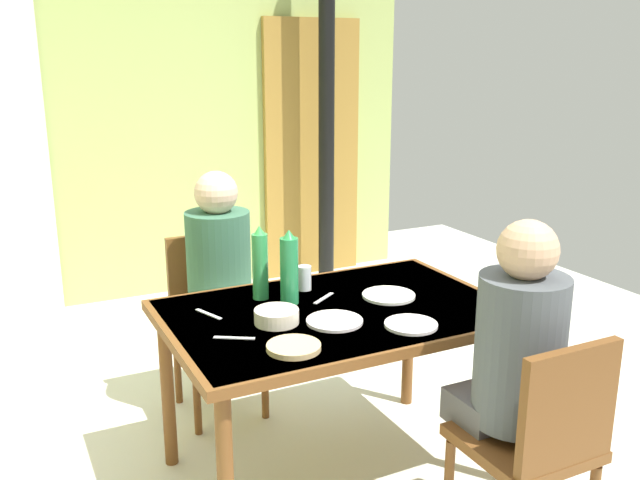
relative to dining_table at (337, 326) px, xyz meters
The scene contains 20 objects.
ground_plane 0.72m from the dining_table, 154.52° to the left, with size 6.64×6.64×0.00m, color silver.
wall_back 2.77m from the dining_table, 95.29° to the left, with size 4.27×0.10×2.70m, color #A5B965.
door_wooden 2.85m from the dining_table, 66.21° to the left, with size 0.80×0.05×2.00m, color olive.
stove_pipe_column 2.67m from the dining_table, 64.00° to the left, with size 0.12×0.12×2.70m, color black.
dining_table is the anchor object (origin of this frame).
chair_near_diner 0.89m from the dining_table, 67.38° to the right, with size 0.40×0.40×0.87m.
chair_far_diner 0.86m from the dining_table, 108.31° to the left, with size 0.40×0.40×0.87m.
person_near_diner 0.75m from the dining_table, 63.35° to the right, with size 0.30×0.37×0.77m.
person_far_diner 0.73m from the dining_table, 111.73° to the left, with size 0.30×0.37×0.77m.
water_bottle_green_near 0.30m from the dining_table, 133.92° to the left, with size 0.08×0.08×0.31m.
water_bottle_green_far 0.40m from the dining_table, 131.85° to the left, with size 0.07×0.07×0.31m.
serving_bowl_center 0.29m from the dining_table, behind, with size 0.17×0.17×0.06m, color beige.
dinner_plate_near_left 0.28m from the dining_table, ahead, with size 0.22×0.22×0.01m, color white.
dinner_plate_near_right 0.17m from the dining_table, 120.92° to the right, with size 0.22×0.22×0.01m, color white.
dinner_plate_far_center 0.34m from the dining_table, 59.70° to the right, with size 0.20×0.20×0.01m, color white.
drinking_glass_by_near_diner 0.30m from the dining_table, 93.33° to the left, with size 0.06×0.06×0.11m, color silver.
bread_plate_sliced 0.43m from the dining_table, 138.21° to the right, with size 0.19×0.19×0.02m, color #DBB77A.
cutlery_knife_near 0.51m from the dining_table, 160.55° to the left, with size 0.15×0.02×0.00m, color silver.
cutlery_fork_near 0.15m from the dining_table, 87.07° to the left, with size 0.15×0.02×0.00m, color silver.
cutlery_knife_far 0.48m from the dining_table, 168.07° to the right, with size 0.15×0.02×0.00m, color silver.
Camera 1 is at (-0.96, -2.40, 1.73)m, focal length 38.58 mm.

